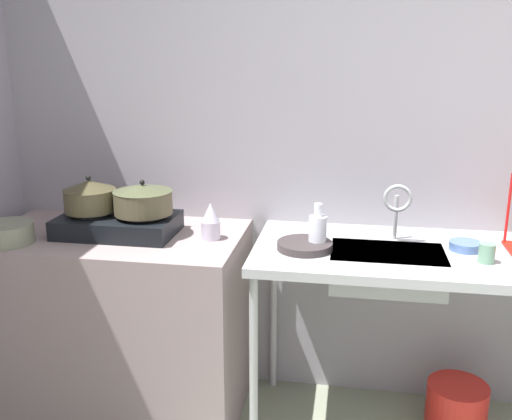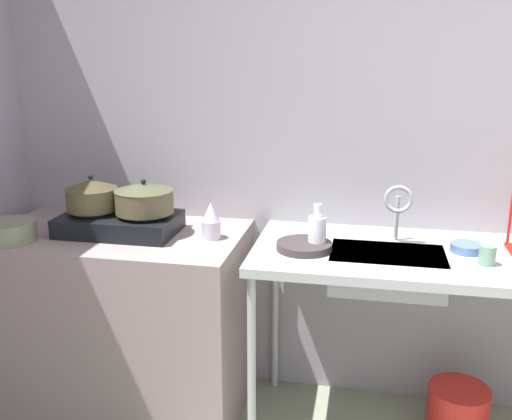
{
  "view_description": "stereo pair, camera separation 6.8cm",
  "coord_description": "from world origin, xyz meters",
  "px_view_note": "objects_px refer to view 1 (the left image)",
  "views": [
    {
      "loc": [
        -0.55,
        -0.9,
        1.71
      ],
      "look_at": [
        -0.96,
        1.47,
        1.05
      ],
      "focal_mm": 40.14,
      "sensor_mm": 36.0,
      "label": 1
    },
    {
      "loc": [
        -0.48,
        -0.89,
        1.71
      ],
      "look_at": [
        -0.96,
        1.47,
        1.05
      ],
      "focal_mm": 40.14,
      "sensor_mm": 36.0,
      "label": 2
    }
  ],
  "objects_px": {
    "bottle_by_sink": "(318,231)",
    "pot_beside_stove": "(7,233)",
    "pot_on_left_burner": "(90,196)",
    "sink_basin": "(387,269)",
    "stove": "(118,224)",
    "cup_by_rack": "(487,253)",
    "percolator": "(211,221)",
    "frying_pan": "(305,246)",
    "pot_on_right_burner": "(143,199)",
    "bucket_on_floor": "(456,408)",
    "faucet": "(397,203)",
    "small_bowl_on_drainboard": "(465,246)"
  },
  "relations": [
    {
      "from": "bottle_by_sink",
      "to": "pot_beside_stove",
      "type": "bearing_deg",
      "value": -173.04
    },
    {
      "from": "pot_on_left_burner",
      "to": "sink_basin",
      "type": "distance_m",
      "value": 1.37
    },
    {
      "from": "stove",
      "to": "sink_basin",
      "type": "bearing_deg",
      "value": -1.73
    },
    {
      "from": "stove",
      "to": "pot_on_left_burner",
      "type": "height_order",
      "value": "pot_on_left_burner"
    },
    {
      "from": "pot_on_left_burner",
      "to": "cup_by_rack",
      "type": "xyz_separation_m",
      "value": [
        1.72,
        -0.1,
        -0.14
      ]
    },
    {
      "from": "percolator",
      "to": "frying_pan",
      "type": "distance_m",
      "value": 0.44
    },
    {
      "from": "pot_on_left_burner",
      "to": "pot_on_right_burner",
      "type": "relative_size",
      "value": 0.89
    },
    {
      "from": "pot_on_left_burner",
      "to": "bucket_on_floor",
      "type": "xyz_separation_m",
      "value": [
        1.71,
        0.07,
        -0.96
      ]
    },
    {
      "from": "sink_basin",
      "to": "bucket_on_floor",
      "type": "distance_m",
      "value": 0.8
    },
    {
      "from": "pot_on_left_burner",
      "to": "frying_pan",
      "type": "bearing_deg",
      "value": -3.91
    },
    {
      "from": "percolator",
      "to": "faucet",
      "type": "distance_m",
      "value": 0.83
    },
    {
      "from": "bucket_on_floor",
      "to": "bottle_by_sink",
      "type": "bearing_deg",
      "value": -170.43
    },
    {
      "from": "pot_on_left_burner",
      "to": "stove",
      "type": "bearing_deg",
      "value": 0.0
    },
    {
      "from": "pot_on_left_burner",
      "to": "small_bowl_on_drainboard",
      "type": "height_order",
      "value": "pot_on_left_burner"
    },
    {
      "from": "small_bowl_on_drainboard",
      "to": "bottle_by_sink",
      "type": "height_order",
      "value": "bottle_by_sink"
    },
    {
      "from": "pot_on_right_burner",
      "to": "percolator",
      "type": "xyz_separation_m",
      "value": [
        0.31,
        0.0,
        -0.09
      ]
    },
    {
      "from": "bottle_by_sink",
      "to": "pot_on_left_burner",
      "type": "bearing_deg",
      "value": 177.62
    },
    {
      "from": "pot_beside_stove",
      "to": "cup_by_rack",
      "type": "height_order",
      "value": "pot_beside_stove"
    },
    {
      "from": "pot_on_right_burner",
      "to": "percolator",
      "type": "height_order",
      "value": "pot_on_right_burner"
    },
    {
      "from": "pot_on_right_burner",
      "to": "frying_pan",
      "type": "xyz_separation_m",
      "value": [
        0.74,
        -0.07,
        -0.16
      ]
    },
    {
      "from": "frying_pan",
      "to": "bottle_by_sink",
      "type": "xyz_separation_m",
      "value": [
        0.05,
        0.02,
        0.06
      ]
    },
    {
      "from": "frying_pan",
      "to": "small_bowl_on_drainboard",
      "type": "distance_m",
      "value": 0.68
    },
    {
      "from": "stove",
      "to": "bucket_on_floor",
      "type": "xyz_separation_m",
      "value": [
        1.58,
        0.07,
        -0.83
      ]
    },
    {
      "from": "frying_pan",
      "to": "bottle_by_sink",
      "type": "distance_m",
      "value": 0.08
    },
    {
      "from": "percolator",
      "to": "frying_pan",
      "type": "bearing_deg",
      "value": -9.42
    },
    {
      "from": "pot_beside_stove",
      "to": "cup_by_rack",
      "type": "xyz_separation_m",
      "value": [
        2.03,
        0.1,
        -0.01
      ]
    },
    {
      "from": "pot_beside_stove",
      "to": "faucet",
      "type": "distance_m",
      "value": 1.72
    },
    {
      "from": "sink_basin",
      "to": "faucet",
      "type": "bearing_deg",
      "value": 75.43
    },
    {
      "from": "cup_by_rack",
      "to": "bucket_on_floor",
      "type": "relative_size",
      "value": 0.29
    },
    {
      "from": "pot_on_left_burner",
      "to": "bottle_by_sink",
      "type": "height_order",
      "value": "pot_on_left_burner"
    },
    {
      "from": "stove",
      "to": "pot_on_right_burner",
      "type": "relative_size",
      "value": 1.99
    },
    {
      "from": "faucet",
      "to": "small_bowl_on_drainboard",
      "type": "distance_m",
      "value": 0.34
    },
    {
      "from": "percolator",
      "to": "pot_on_left_burner",
      "type": "bearing_deg",
      "value": -179.7
    },
    {
      "from": "stove",
      "to": "faucet",
      "type": "height_order",
      "value": "faucet"
    },
    {
      "from": "sink_basin",
      "to": "frying_pan",
      "type": "height_order",
      "value": "frying_pan"
    },
    {
      "from": "small_bowl_on_drainboard",
      "to": "bottle_by_sink",
      "type": "bearing_deg",
      "value": -172.4
    },
    {
      "from": "small_bowl_on_drainboard",
      "to": "bucket_on_floor",
      "type": "xyz_separation_m",
      "value": [
        0.04,
        0.03,
        -0.8
      ]
    },
    {
      "from": "pot_beside_stove",
      "to": "bucket_on_floor",
      "type": "bearing_deg",
      "value": 7.82
    },
    {
      "from": "cup_by_rack",
      "to": "bottle_by_sink",
      "type": "bearing_deg",
      "value": 174.84
    },
    {
      "from": "bottle_by_sink",
      "to": "bucket_on_floor",
      "type": "distance_m",
      "value": 1.09
    },
    {
      "from": "percolator",
      "to": "cup_by_rack",
      "type": "relative_size",
      "value": 2.12
    },
    {
      "from": "stove",
      "to": "percolator",
      "type": "height_order",
      "value": "percolator"
    },
    {
      "from": "pot_on_left_burner",
      "to": "bottle_by_sink",
      "type": "xyz_separation_m",
      "value": [
        1.05,
        -0.04,
        -0.1
      ]
    },
    {
      "from": "small_bowl_on_drainboard",
      "to": "stove",
      "type": "bearing_deg",
      "value": -178.53
    },
    {
      "from": "pot_on_right_burner",
      "to": "faucet",
      "type": "height_order",
      "value": "faucet"
    },
    {
      "from": "pot_on_left_burner",
      "to": "pot_on_right_burner",
      "type": "bearing_deg",
      "value": 0.0
    },
    {
      "from": "bottle_by_sink",
      "to": "cup_by_rack",
      "type": "bearing_deg",
      "value": -5.16
    },
    {
      "from": "percolator",
      "to": "cup_by_rack",
      "type": "height_order",
      "value": "percolator"
    },
    {
      "from": "pot_on_left_burner",
      "to": "pot_beside_stove",
      "type": "distance_m",
      "value": 0.39
    },
    {
      "from": "stove",
      "to": "small_bowl_on_drainboard",
      "type": "bearing_deg",
      "value": 1.47
    }
  ]
}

